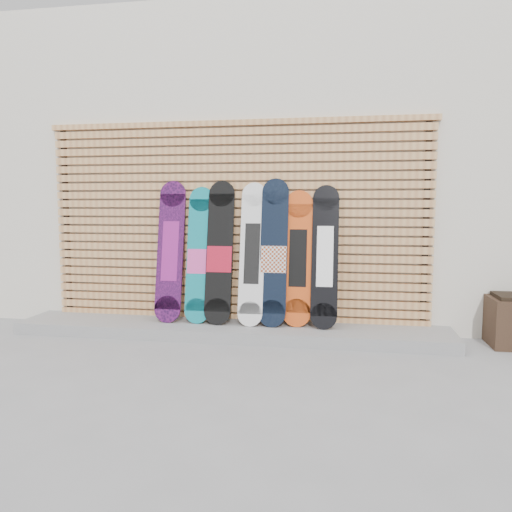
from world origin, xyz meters
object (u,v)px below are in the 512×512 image
Objects in this scene: snowboard_5 at (298,258)px; snowboard_2 at (220,253)px; snowboard_3 at (252,254)px; snowboard_0 at (170,251)px; snowboard_1 at (199,256)px; snowboard_4 at (274,253)px; snowboard_6 at (325,256)px.

snowboard_2 is at bearing -177.78° from snowboard_5.
snowboard_0 is at bearing 179.56° from snowboard_3.
snowboard_3 is (0.59, -0.01, 0.03)m from snowboard_1.
snowboard_0 reaches higher than snowboard_2.
snowboard_2 is (0.55, -0.01, -0.01)m from snowboard_0.
snowboard_4 is at bearing 0.04° from snowboard_2.
snowboard_0 is 1.02× the size of snowboard_3.
snowboard_1 is 0.82m from snowboard_4.
snowboard_0 is at bearing 179.36° from snowboard_2.
snowboard_6 is at bearing 0.20° from snowboard_3.
snowboard_4 reaches higher than snowboard_6.
snowboard_0 is 0.56m from snowboard_2.
snowboard_4 is at bearing -179.85° from snowboard_6.
snowboard_4 is at bearing -0.91° from snowboard_1.
snowboard_4 reaches higher than snowboard_3.
snowboard_0 is at bearing 179.85° from snowboard_6.
snowboard_5 is at bearing 1.08° from snowboard_0.
snowboard_5 is at bearing 1.02° from snowboard_1.
snowboard_0 reaches higher than snowboard_3.
snowboard_6 is at bearing 0.15° from snowboard_4.
snowboard_5 is at bearing 7.25° from snowboard_4.
snowboard_3 is 0.49m from snowboard_5.
snowboard_0 reaches higher than snowboard_5.
snowboard_4 reaches higher than snowboard_5.
snowboard_1 is 1.03× the size of snowboard_5.
snowboard_3 reaches higher than snowboard_5.
snowboard_0 is 0.99× the size of snowboard_4.
snowboard_2 is at bearing -179.96° from snowboard_4.
snowboard_3 reaches higher than snowboard_1.
snowboard_2 reaches higher than snowboard_3.
snowboard_1 is at bearing 179.51° from snowboard_6.
snowboard_5 is at bearing 173.83° from snowboard_6.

